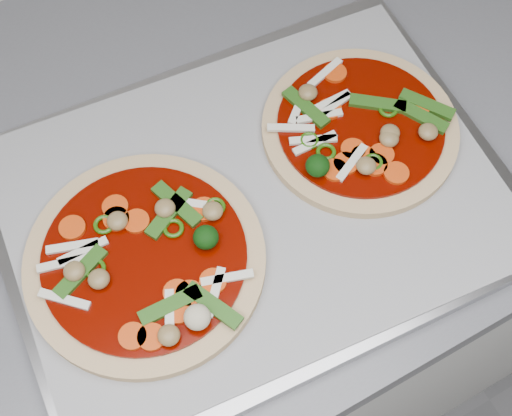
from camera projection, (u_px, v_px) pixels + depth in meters
baking_tray at (253, 202)px, 0.71m from camera, size 0.51×0.39×0.02m
parchment at (253, 198)px, 0.70m from camera, size 0.50×0.38×0.00m
pizza_left at (147, 260)px, 0.66m from camera, size 0.24×0.24×0.04m
pizza_right at (360, 129)px, 0.73m from camera, size 0.24×0.24×0.03m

